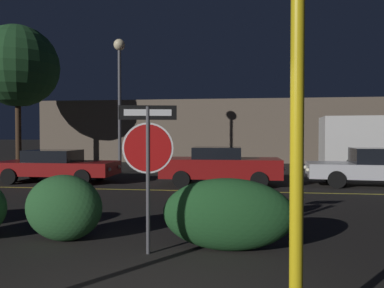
% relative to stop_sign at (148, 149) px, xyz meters
% --- Properties ---
extents(road_center_stripe, '(37.72, 0.12, 0.01)m').
position_rel_stop_sign_xyz_m(road_center_stripe, '(0.29, 6.52, -1.62)').
color(road_center_stripe, gold).
rests_on(road_center_stripe, ground_plane).
extents(stop_sign, '(0.87, 0.20, 2.29)m').
position_rel_stop_sign_xyz_m(stop_sign, '(0.00, 0.00, 0.00)').
color(stop_sign, '#4C4C51').
rests_on(stop_sign, ground_plane).
extents(yellow_pole_right, '(0.12, 0.12, 3.56)m').
position_rel_stop_sign_xyz_m(yellow_pole_right, '(1.88, -2.29, 0.16)').
color(yellow_pole_right, yellow).
rests_on(yellow_pole_right, ground_plane).
extents(hedge_bush_2, '(1.36, 0.82, 1.15)m').
position_rel_stop_sign_xyz_m(hedge_bush_2, '(-1.62, 0.51, -1.05)').
color(hedge_bush_2, '#285B2D').
rests_on(hedge_bush_2, ground_plane).
extents(hedge_bush_3, '(2.09, 0.73, 1.15)m').
position_rel_stop_sign_xyz_m(hedge_bush_3, '(1.21, 0.32, -1.05)').
color(hedge_bush_3, '#1E4C23').
rests_on(hedge_bush_3, ground_plane).
extents(passing_car_1, '(4.67, 1.94, 1.25)m').
position_rel_stop_sign_xyz_m(passing_car_1, '(-5.64, 8.06, -0.98)').
color(passing_car_1, maroon).
rests_on(passing_car_1, ground_plane).
extents(passing_car_2, '(4.39, 2.00, 1.39)m').
position_rel_stop_sign_xyz_m(passing_car_2, '(0.70, 8.03, -0.91)').
color(passing_car_2, maroon).
rests_on(passing_car_2, ground_plane).
extents(passing_car_3, '(4.94, 2.25, 1.36)m').
position_rel_stop_sign_xyz_m(passing_car_3, '(6.28, 8.45, -0.94)').
color(passing_car_3, silver).
rests_on(passing_car_3, ground_plane).
extents(street_lamp, '(0.55, 0.55, 6.44)m').
position_rel_stop_sign_xyz_m(street_lamp, '(-4.34, 11.89, 3.02)').
color(street_lamp, '#4C4C51').
rests_on(street_lamp, ground_plane).
extents(tree_0, '(4.69, 4.69, 8.16)m').
position_rel_stop_sign_xyz_m(tree_0, '(-11.36, 14.70, 4.17)').
color(tree_0, '#422D1E').
rests_on(tree_0, ground_plane).
extents(building_backdrop, '(28.93, 3.99, 4.18)m').
position_rel_stop_sign_xyz_m(building_backdrop, '(2.13, 20.78, 0.47)').
color(building_backdrop, '#6B5B4C').
rests_on(building_backdrop, ground_plane).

